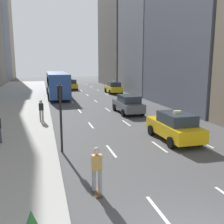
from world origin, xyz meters
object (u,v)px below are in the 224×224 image
Objects in this scene: taxi_third at (175,126)px; traffic_light_pole at (60,107)px; city_bus at (57,84)px; skateboarder at (97,168)px; taxi_second at (114,87)px; sedan_black_near at (128,104)px; taxi_lead at (71,84)px; pedestrian_far_walking at (41,109)px.

traffic_light_pole reaches higher than taxi_third.
city_bus is 27.45m from skateboarder.
taxi_second is 24.37m from taxi_third.
taxi_second reaches higher than skateboarder.
taxi_third is 0.96× the size of sedan_black_near.
taxi_second is (5.60, -7.19, 0.00)m from taxi_lead.
taxi_second is 1.00× the size of taxi_third.
sedan_black_near is at bearing 67.33° from skateboarder.
city_bus is (-8.41, -1.93, 0.91)m from taxi_second.
pedestrian_far_walking is 7.34m from traffic_light_pole.
traffic_light_pole is at bearing -92.89° from city_bus.
traffic_light_pole is (-9.55, -24.49, 1.53)m from taxi_second.
city_bus is 7.04× the size of pedestrian_far_walking.
pedestrian_far_walking reaches higher than sedan_black_near.
city_bus is at bearing -107.13° from taxi_lead.
traffic_light_pole reaches higher than sedan_black_near.
traffic_light_pole reaches higher than skateboarder.
sedan_black_near is at bearing 53.58° from traffic_light_pole.
traffic_light_pole is (-1.14, -22.56, 0.62)m from city_bus.
city_bus is at bearing 104.14° from taxi_third.
pedestrian_far_walking is 0.46× the size of traffic_light_pole.
pedestrian_far_walking is (-7.76, -2.00, 0.20)m from sedan_black_near.
taxi_third is at bearing -96.60° from taxi_second.
traffic_light_pole is at bearing -81.97° from pedestrian_far_walking.
taxi_third is at bearing -41.50° from pedestrian_far_walking.
taxi_second is 30.62m from skateboarder.
taxi_second is 15.59m from sedan_black_near.
city_bus is 6.65× the size of skateboarder.
sedan_black_near is (-2.80, -15.34, -0.02)m from taxi_second.
taxi_lead is 9.11m from taxi_second.
skateboarder is at bearing -81.03° from pedestrian_far_walking.
city_bus is (-5.61, 13.41, 0.92)m from sedan_black_near.
taxi_lead reaches higher than pedestrian_far_walking.
taxi_lead is at bearing 95.10° from taxi_third.
pedestrian_far_walking is at bearing 98.97° from skateboarder.
traffic_light_pole is at bearing -126.42° from sedan_black_near.
taxi_second is 2.52× the size of skateboarder.
taxi_lead is 1.00× the size of taxi_second.
taxi_lead is at bearing 82.89° from traffic_light_pole.
taxi_lead is 22.71m from sedan_black_near.
city_bus is (-2.81, -9.13, 0.91)m from taxi_lead.
skateboarder is (-0.25, -27.43, -0.82)m from city_bus.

